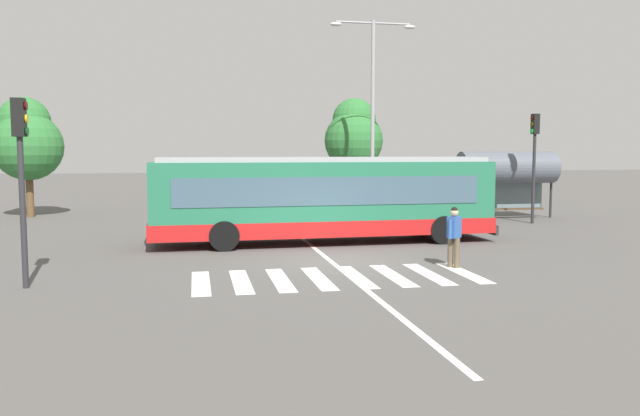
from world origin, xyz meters
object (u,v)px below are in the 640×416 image
pedestrian_crossing_street (454,233)px  twin_arm_street_lamp (373,98)px  traffic_light_near_corner (21,161)px  parked_car_red (236,199)px  parked_car_black (329,197)px  traffic_light_far_corner (534,151)px  parked_car_white (374,196)px  city_transit_bus (324,199)px  bus_stop_shelter (507,169)px  background_tree_left (27,139)px  background_tree_right (354,135)px  parked_car_silver (284,197)px

pedestrian_crossing_street → twin_arm_street_lamp: bearing=83.0°
traffic_light_near_corner → parked_car_red: bearing=70.7°
parked_car_red → parked_car_black: size_ratio=0.99×
parked_car_black → traffic_light_far_corner: (7.76, -7.85, 2.53)m
parked_car_red → traffic_light_near_corner: size_ratio=1.01×
parked_car_red → parked_car_white: 7.84m
traffic_light_far_corner → twin_arm_street_lamp: size_ratio=0.50×
pedestrian_crossing_street → parked_car_red: pedestrian_crossing_street is taller
city_transit_bus → pedestrian_crossing_street: bearing=-64.4°
parked_car_white → bus_stop_shelter: size_ratio=0.93×
pedestrian_crossing_street → city_transit_bus: bearing=115.6°
parked_car_black → traffic_light_near_corner: traffic_light_near_corner is taller
traffic_light_far_corner → bus_stop_shelter: 2.38m
parked_car_black → background_tree_left: (-15.36, -0.34, 3.08)m
parked_car_red → parked_car_black: bearing=4.5°
parked_car_black → traffic_light_near_corner: (-11.28, -17.92, 2.27)m
parked_car_white → bus_stop_shelter: bus_stop_shelter is taller
parked_car_white → background_tree_right: bearing=108.4°
pedestrian_crossing_street → parked_car_black: 17.42m
parked_car_red → background_tree_right: 8.40m
pedestrian_crossing_street → background_tree_right: (2.13, 19.80, 3.26)m
city_transit_bus → traffic_light_far_corner: bearing=21.3°
traffic_light_near_corner → bus_stop_shelter: (18.90, 12.28, -0.62)m
pedestrian_crossing_street → parked_car_white: size_ratio=0.38×
parked_car_black → traffic_light_near_corner: bearing=-122.2°
pedestrian_crossing_street → traffic_light_near_corner: size_ratio=0.38×
parked_car_red → background_tree_left: bearing=179.7°
city_transit_bus → background_tree_left: (-12.60, 11.61, 2.25)m
city_transit_bus → traffic_light_far_corner: 11.42m
pedestrian_crossing_street → twin_arm_street_lamp: size_ratio=0.18×
parked_car_red → twin_arm_street_lamp: bearing=-19.8°
bus_stop_shelter → parked_car_white: bearing=129.7°
parked_car_red → bus_stop_shelter: bearing=-22.3°
traffic_light_near_corner → traffic_light_far_corner: 21.54m
city_transit_bus → parked_car_silver: size_ratio=2.71×
traffic_light_far_corner → twin_arm_street_lamp: (-6.12, 5.01, 2.66)m
traffic_light_far_corner → twin_arm_street_lamp: 8.35m
city_transit_bus → traffic_light_far_corner: size_ratio=2.48×
pedestrian_crossing_street → background_tree_right: bearing=83.9°
bus_stop_shelter → background_tree_left: 23.63m
pedestrian_crossing_street → parked_car_red: (-4.99, 17.01, -0.20)m
city_transit_bus → parked_car_white: city_transit_bus is taller
city_transit_bus → parked_car_red: size_ratio=2.70×
pedestrian_crossing_street → background_tree_left: bearing=131.7°
bus_stop_shelter → background_tree_left: bearing=167.0°
parked_car_white → traffic_light_far_corner: 9.95m
city_transit_bus → background_tree_right: bearing=71.7°
city_transit_bus → bus_stop_shelter: bearing=31.3°
parked_car_black → parked_car_red: bearing=-175.5°
bus_stop_shelter → background_tree_left: size_ratio=0.82×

